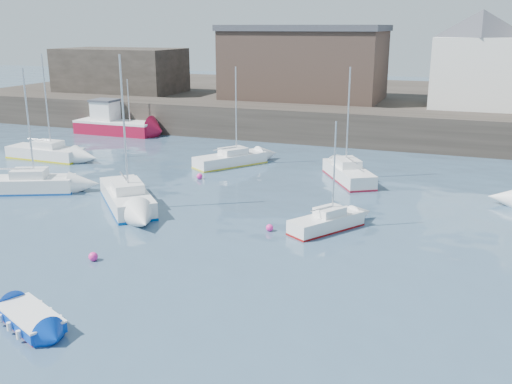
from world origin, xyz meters
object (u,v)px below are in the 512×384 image
(sailboat_b, at_px, (127,197))
(sailboat_c, at_px, (327,222))
(sailboat_f, at_px, (348,173))
(buoy_far, at_px, (200,179))
(buoy_near, at_px, (94,261))
(buoy_mid, at_px, (270,231))
(sailboat_h, at_px, (231,159))
(fishing_boat, at_px, (114,123))
(blue_dinghy, at_px, (30,318))
(sailboat_a, at_px, (26,184))
(sailboat_e, at_px, (46,152))

(sailboat_b, distance_m, sailboat_c, 12.07)
(sailboat_f, bearing_deg, sailboat_c, -84.74)
(buoy_far, bearing_deg, buoy_near, -83.15)
(sailboat_f, xyz_separation_m, buoy_mid, (-1.79, -11.47, -0.54))
(sailboat_f, distance_m, sailboat_h, 9.44)
(buoy_mid, bearing_deg, sailboat_b, 172.96)
(buoy_mid, bearing_deg, sailboat_f, 81.12)
(sailboat_c, xyz_separation_m, buoy_far, (-10.76, 7.07, -0.44))
(fishing_boat, xyz_separation_m, buoy_near, (17.35, -27.72, -1.04))
(blue_dinghy, relative_size, buoy_far, 7.94)
(sailboat_a, height_order, sailboat_e, sailboat_e)
(sailboat_a, xyz_separation_m, sailboat_e, (-5.37, 8.23, -0.01))
(sailboat_b, height_order, buoy_mid, sailboat_b)
(blue_dinghy, bearing_deg, fishing_boat, 119.37)
(sailboat_a, height_order, sailboat_h, sailboat_a)
(sailboat_e, bearing_deg, buoy_far, -5.56)
(sailboat_a, relative_size, buoy_near, 18.51)
(sailboat_h, relative_size, buoy_far, 17.59)
(blue_dinghy, xyz_separation_m, buoy_mid, (4.74, 12.26, -0.33))
(sailboat_c, height_order, buoy_far, sailboat_c)
(fishing_boat, height_order, buoy_mid, fishing_boat)
(sailboat_b, height_order, sailboat_f, sailboat_b)
(fishing_boat, bearing_deg, blue_dinghy, -60.63)
(sailboat_c, distance_m, sailboat_h, 15.50)
(sailboat_a, height_order, buoy_mid, sailboat_a)
(sailboat_e, height_order, buoy_far, sailboat_e)
(sailboat_a, xyz_separation_m, sailboat_c, (19.72, -0.23, -0.12))
(fishing_boat, xyz_separation_m, sailboat_c, (26.33, -20.04, -0.61))
(blue_dinghy, distance_m, buoy_mid, 13.15)
(sailboat_b, height_order, sailboat_h, sailboat_b)
(sailboat_a, xyz_separation_m, buoy_mid, (16.99, -1.43, -0.55))
(fishing_boat, distance_m, buoy_far, 20.29)
(buoy_far, bearing_deg, sailboat_c, -33.31)
(buoy_mid, bearing_deg, blue_dinghy, -111.16)
(buoy_near, bearing_deg, sailboat_f, 65.87)
(buoy_mid, bearing_deg, fishing_boat, 138.01)
(sailboat_b, bearing_deg, sailboat_e, 146.83)
(fishing_boat, bearing_deg, buoy_near, -57.96)
(blue_dinghy, distance_m, sailboat_a, 18.37)
(blue_dinghy, distance_m, sailboat_f, 24.61)
(sailboat_f, xyz_separation_m, buoy_near, (-8.04, -17.95, -0.54))
(buoy_mid, bearing_deg, sailboat_a, 175.18)
(buoy_near, height_order, buoy_far, buoy_near)
(buoy_near, bearing_deg, sailboat_c, 40.52)
(sailboat_a, relative_size, sailboat_b, 0.89)
(sailboat_c, bearing_deg, blue_dinghy, -119.06)
(blue_dinghy, distance_m, sailboat_b, 14.18)
(buoy_mid, bearing_deg, buoy_far, 134.13)
(sailboat_h, relative_size, buoy_near, 17.49)
(blue_dinghy, bearing_deg, sailboat_b, 108.87)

